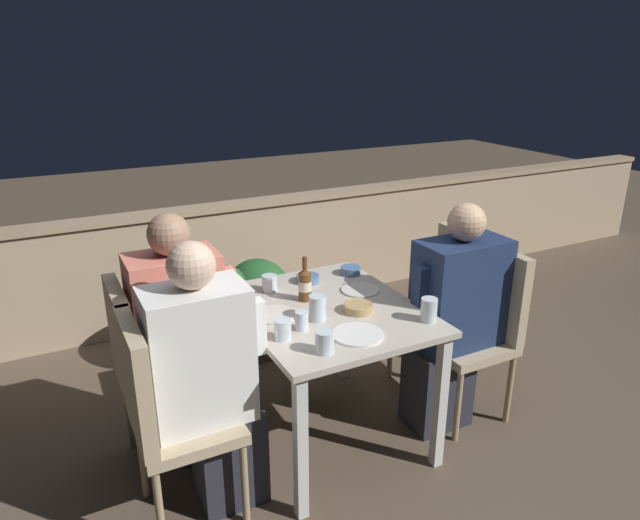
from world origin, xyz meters
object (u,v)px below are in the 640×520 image
Objects in this scene: chair_left_near at (161,406)px; person_navy_jumper at (453,319)px; chair_right_far at (449,295)px; chair_left_far at (144,363)px; person_coral_top at (186,340)px; chair_right_near at (482,319)px; beer_bottle at (305,284)px; person_white_polo at (209,381)px.

chair_left_near is 0.78× the size of person_navy_jumper.
person_navy_jumper is 0.41m from chair_right_far.
chair_left_far is 0.21m from person_coral_top.
person_coral_top is 1.54m from chair_right_far.
person_coral_top is at bearing 164.61° from person_navy_jumper.
chair_left_far is 1.00× the size of chair_right_far.
chair_right_near is at bearing 0.00° from person_navy_jumper.
beer_bottle is (0.80, 0.33, 0.26)m from chair_left_near.
person_coral_top is at bearing 61.54° from chair_left_near.
beer_bottle is at bearing -3.68° from chair_left_far.
chair_right_far is (1.75, 0.35, 0.00)m from chair_left_near.
beer_bottle is (0.60, -0.05, 0.19)m from person_coral_top.
chair_right_far is at bearing -1.07° from chair_left_far.
chair_left_far is 0.84m from beer_bottle.
person_coral_top reaches higher than chair_left_near.
chair_left_far and chair_right_near have the same top height.
chair_left_far is 4.13× the size of beer_bottle.
chair_left_near is 0.38m from chair_left_far.
chair_left_near is 0.21m from person_white_polo.
chair_right_near is 0.21m from person_navy_jumper.
chair_left_far is 1.54m from person_navy_jumper.
chair_right_far is at bearing 12.74° from person_white_polo.
person_coral_top reaches higher than person_navy_jumper.
person_coral_top is (0.21, 0.38, 0.07)m from chair_left_near.
chair_left_near is 0.91m from beer_bottle.
person_white_polo is 1.58m from chair_right_far.
chair_left_near is 0.77× the size of person_white_polo.
person_white_polo is at bearing -167.26° from chair_right_far.
person_white_polo is 1.02× the size of person_navy_jumper.
person_white_polo is at bearing -0.00° from chair_left_near.
chair_right_far is (1.74, -0.03, 0.00)m from chair_left_far.
person_white_polo is at bearing -178.90° from person_navy_jumper.
chair_right_near is at bearing 0.84° from chair_left_near.
chair_left_near and chair_right_near have the same top height.
chair_left_far is at bearing 89.07° from chair_left_near.
person_white_polo is at bearing -62.93° from chair_left_far.
person_white_polo reaches higher than person_navy_jumper.
chair_left_near is 1.00× the size of chair_left_far.
beer_bottle is (-0.94, -0.02, 0.26)m from chair_right_far.
person_white_polo reaches higher than chair_left_far.
person_navy_jumper is at bearing 0.95° from chair_left_near.
person_coral_top reaches higher than beer_bottle.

